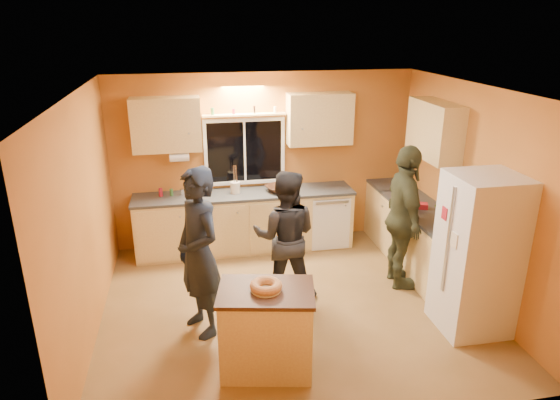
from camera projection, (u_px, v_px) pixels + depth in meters
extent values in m
plane|color=brown|center=(291.00, 305.00, 6.12)|extent=(4.50, 4.50, 0.00)
cube|color=#C57B32|center=(264.00, 160.00, 7.52)|extent=(4.50, 0.04, 2.60)
cube|color=#C57B32|center=(347.00, 296.00, 3.83)|extent=(4.50, 0.04, 2.60)
cube|color=#C57B32|center=(85.00, 220.00, 5.28)|extent=(0.04, 4.00, 2.60)
cube|color=#C57B32|center=(473.00, 194.00, 6.07)|extent=(0.04, 4.00, 2.60)
cube|color=white|center=(293.00, 90.00, 5.23)|extent=(4.50, 4.00, 0.02)
cube|color=black|center=(245.00, 152.00, 7.40)|extent=(1.10, 0.02, 0.90)
cube|color=white|center=(245.00, 152.00, 7.39)|extent=(1.20, 0.04, 1.00)
cube|color=tan|center=(166.00, 125.00, 6.91)|extent=(0.95, 0.33, 0.75)
cube|color=tan|center=(320.00, 119.00, 7.29)|extent=(0.95, 0.33, 0.75)
cube|color=tan|center=(435.00, 130.00, 6.57)|extent=(0.33, 1.00, 0.75)
cylinder|color=silver|center=(179.00, 157.00, 6.98)|extent=(0.27, 0.12, 0.12)
cube|color=tan|center=(245.00, 222.00, 7.48)|extent=(3.20, 0.60, 0.86)
cube|color=#282B2D|center=(244.00, 194.00, 7.33)|extent=(3.24, 0.62, 0.04)
cube|color=tan|center=(390.00, 212.00, 7.88)|extent=(0.60, 0.60, 0.86)
cube|color=#282B2D|center=(392.00, 185.00, 7.73)|extent=(0.62, 0.62, 0.04)
cube|color=tan|center=(424.00, 244.00, 6.78)|extent=(0.60, 1.80, 0.86)
cube|color=#282B2D|center=(427.00, 213.00, 6.62)|extent=(0.62, 1.84, 0.04)
cube|color=silver|center=(478.00, 255.00, 5.41)|extent=(0.72, 0.70, 1.80)
cube|color=tan|center=(267.00, 331.00, 4.88)|extent=(0.97, 0.75, 0.86)
cube|color=black|center=(266.00, 292.00, 4.73)|extent=(1.02, 0.79, 0.04)
torus|color=#B9834C|center=(266.00, 286.00, 4.71)|extent=(0.31, 0.31, 0.09)
imported|color=black|center=(199.00, 253.00, 5.32)|extent=(0.71, 0.82, 1.90)
imported|color=black|center=(285.00, 236.00, 6.03)|extent=(0.95, 0.83, 1.66)
imported|color=#323622|center=(404.00, 218.00, 6.30)|extent=(0.60, 1.15, 1.87)
imported|color=black|center=(278.00, 188.00, 7.37)|extent=(0.47, 0.47, 0.09)
cylinder|color=beige|center=(235.00, 188.00, 7.28)|extent=(0.14, 0.14, 0.17)
imported|color=gray|center=(444.00, 211.00, 6.21)|extent=(0.30, 0.26, 0.30)
cube|color=#A41928|center=(421.00, 206.00, 6.71)|extent=(0.19, 0.17, 0.07)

